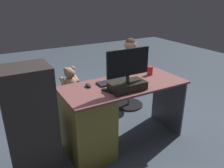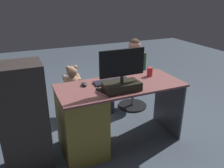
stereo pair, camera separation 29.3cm
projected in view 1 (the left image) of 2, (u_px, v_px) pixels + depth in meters
ground_plane at (107, 124)px, 3.14m from camera, size 10.00×10.00×0.00m
desk at (95, 120)px, 2.47m from camera, size 1.41×0.62×0.75m
monitor at (128, 78)px, 2.31m from camera, size 0.48×0.21×0.44m
keyboard at (115, 81)px, 2.56m from camera, size 0.42×0.14×0.02m
computer_mouse at (88, 85)px, 2.43m from camera, size 0.06×0.10×0.04m
cup at (150, 71)px, 2.78m from camera, size 0.07×0.07×0.11m
tv_remote at (108, 91)px, 2.32m from camera, size 0.09×0.16×0.02m
office_chair_teddy at (72, 102)px, 3.20m from camera, size 0.46×0.46×0.44m
teddy_bear at (70, 80)px, 3.09m from camera, size 0.24×0.25×0.34m
visitor_chair at (129, 91)px, 3.57m from camera, size 0.45×0.45×0.44m
person at (124, 69)px, 3.40m from camera, size 0.56×0.50×1.09m
equipment_rack at (31, 125)px, 2.08m from camera, size 0.44×0.36×1.12m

